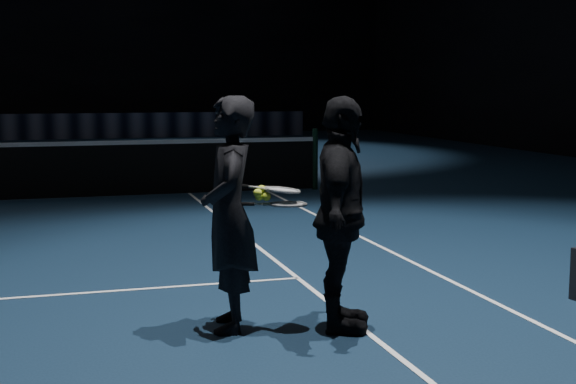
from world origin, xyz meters
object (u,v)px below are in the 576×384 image
player_b (341,215)px  tennis_balls (262,194)px  racket_lower (288,204)px  player_a (229,214)px  racket_upper (282,190)px

player_b → tennis_balls: bearing=94.2°
racket_lower → player_b: bearing=0.0°
racket_lower → player_a: bearing=180.0°
racket_lower → racket_upper: (-0.03, 0.05, 0.10)m
player_a → tennis_balls: player_a is taller
tennis_balls → player_b: bearing=-19.0°
racket_upper → racket_lower: bearing=-42.7°
player_b → racket_upper: bearing=89.6°
racket_lower → tennis_balls: bearing=178.5°
racket_lower → tennis_balls: tennis_balls is taller
player_a → racket_lower: size_ratio=2.64×
tennis_balls → racket_lower: bearing=-20.0°
player_a → player_b: size_ratio=1.00×
player_a → tennis_balls: (0.24, -0.08, 0.15)m
racket_lower → racket_upper: 0.12m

